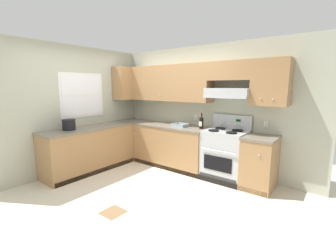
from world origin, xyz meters
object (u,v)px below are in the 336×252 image
wine_bottle (201,122)px  bowl (180,125)px  stove (225,155)px  bucket (69,124)px

wine_bottle → bowl: size_ratio=1.14×
stove → bucket: size_ratio=4.76×
bowl → bucket: bearing=-132.2°
stove → bowl: size_ratio=4.04×
wine_bottle → bucket: wine_bottle is taller
wine_bottle → bowl: wine_bottle is taller
bowl → wine_bottle: bearing=5.4°
stove → wine_bottle: (-0.52, 0.01, 0.56)m
stove → bucket: bearing=-146.1°
stove → bowl: stove is taller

